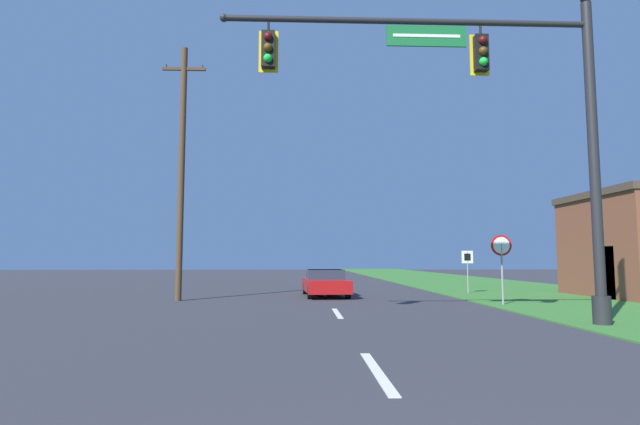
{
  "coord_description": "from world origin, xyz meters",
  "views": [
    {
      "loc": [
        -1.14,
        -1.49,
        1.65
      ],
      "look_at": [
        0.0,
        27.52,
        4.39
      ],
      "focal_mm": 28.0,
      "sensor_mm": 36.0,
      "label": 1
    }
  ],
  "objects_px": {
    "stop_sign": "(502,254)",
    "route_sign_post": "(467,262)",
    "signal_mast": "(505,116)",
    "utility_pole_near": "(182,168)",
    "car_ahead": "(325,283)"
  },
  "relations": [
    {
      "from": "signal_mast",
      "to": "route_sign_post",
      "type": "distance_m",
      "value": 12.51
    },
    {
      "from": "signal_mast",
      "to": "stop_sign",
      "type": "bearing_deg",
      "value": 69.67
    },
    {
      "from": "car_ahead",
      "to": "utility_pole_near",
      "type": "bearing_deg",
      "value": -159.43
    },
    {
      "from": "signal_mast",
      "to": "route_sign_post",
      "type": "bearing_deg",
      "value": 76.27
    },
    {
      "from": "signal_mast",
      "to": "car_ahead",
      "type": "distance_m",
      "value": 12.09
    },
    {
      "from": "stop_sign",
      "to": "route_sign_post",
      "type": "relative_size",
      "value": 1.23
    },
    {
      "from": "signal_mast",
      "to": "stop_sign",
      "type": "distance_m",
      "value": 6.87
    },
    {
      "from": "car_ahead",
      "to": "route_sign_post",
      "type": "relative_size",
      "value": 2.24
    },
    {
      "from": "stop_sign",
      "to": "utility_pole_near",
      "type": "xyz_separation_m",
      "value": [
        -12.21,
        2.52,
        3.55
      ]
    },
    {
      "from": "stop_sign",
      "to": "route_sign_post",
      "type": "xyz_separation_m",
      "value": [
        0.77,
        6.01,
        -0.34
      ]
    },
    {
      "from": "route_sign_post",
      "to": "utility_pole_near",
      "type": "height_order",
      "value": "utility_pole_near"
    },
    {
      "from": "signal_mast",
      "to": "utility_pole_near",
      "type": "relative_size",
      "value": 0.94
    },
    {
      "from": "route_sign_post",
      "to": "utility_pole_near",
      "type": "xyz_separation_m",
      "value": [
        -12.98,
        -3.5,
        3.89
      ]
    },
    {
      "from": "car_ahead",
      "to": "route_sign_post",
      "type": "xyz_separation_m",
      "value": [
        6.96,
        1.24,
        0.92
      ]
    },
    {
      "from": "signal_mast",
      "to": "car_ahead",
      "type": "xyz_separation_m",
      "value": [
        -4.13,
        10.34,
        -4.71
      ]
    }
  ]
}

